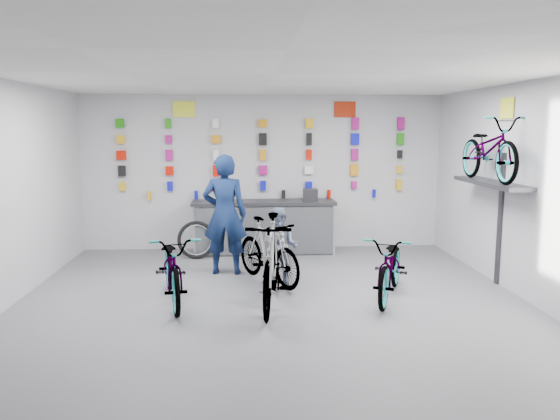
{
  "coord_description": "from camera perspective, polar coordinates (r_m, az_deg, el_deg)",
  "views": [
    {
      "loc": [
        -0.37,
        -6.67,
        2.36
      ],
      "look_at": [
        0.16,
        1.4,
        1.14
      ],
      "focal_mm": 35.0,
      "sensor_mm": 36.0,
      "label": 1
    }
  ],
  "objects": [
    {
      "name": "floor",
      "position": [
        7.08,
        -0.59,
        -10.91
      ],
      "size": [
        8.0,
        8.0,
        0.0
      ],
      "primitive_type": "plane",
      "color": "#55555B",
      "rests_on": "ground"
    },
    {
      "name": "ceiling",
      "position": [
        6.71,
        -0.63,
        14.03
      ],
      "size": [
        8.0,
        8.0,
        0.0
      ],
      "primitive_type": "plane",
      "rotation": [
        3.14,
        0.0,
        0.0
      ],
      "color": "white",
      "rests_on": "wall_back"
    },
    {
      "name": "wall_back",
      "position": [
        10.71,
        -1.81,
        3.94
      ],
      "size": [
        7.0,
        0.0,
        7.0
      ],
      "primitive_type": "plane",
      "rotation": [
        1.57,
        0.0,
        0.0
      ],
      "color": "silver",
      "rests_on": "floor"
    },
    {
      "name": "wall_front",
      "position": [
        2.82,
        4.0,
        -9.14
      ],
      "size": [
        7.0,
        0.0,
        7.0
      ],
      "primitive_type": "plane",
      "rotation": [
        -1.57,
        0.0,
        0.0
      ],
      "color": "silver",
      "rests_on": "floor"
    },
    {
      "name": "wall_right",
      "position": [
        7.76,
        26.18,
        1.31
      ],
      "size": [
        0.0,
        8.0,
        8.0
      ],
      "primitive_type": "plane",
      "rotation": [
        1.57,
        0.0,
        -1.57
      ],
      "color": "silver",
      "rests_on": "floor"
    },
    {
      "name": "counter",
      "position": [
        10.38,
        -1.69,
        -1.85
      ],
      "size": [
        2.7,
        0.66,
        1.0
      ],
      "color": "black",
      "rests_on": "floor"
    },
    {
      "name": "merch_wall",
      "position": [
        10.61,
        -1.7,
        5.64
      ],
      "size": [
        5.55,
        0.08,
        1.57
      ],
      "color": "gold",
      "rests_on": "wall_back"
    },
    {
      "name": "wall_bracket",
      "position": [
        8.74,
        21.29,
        2.09
      ],
      "size": [
        0.39,
        1.9,
        2.0
      ],
      "color": "#333338",
      "rests_on": "wall_right"
    },
    {
      "name": "sign_left",
      "position": [
        10.71,
        -10.01,
        10.35
      ],
      "size": [
        0.42,
        0.02,
        0.3
      ],
      "primitive_type": "cube",
      "color": "#F0F934",
      "rests_on": "wall_back"
    },
    {
      "name": "sign_right",
      "position": [
        10.83,
        6.8,
        10.39
      ],
      "size": [
        0.42,
        0.02,
        0.3
      ],
      "primitive_type": "cube",
      "color": "#B82B10",
      "rests_on": "wall_back"
    },
    {
      "name": "sign_side",
      "position": [
        8.76,
        22.62,
        9.8
      ],
      "size": [
        0.02,
        0.4,
        0.3
      ],
      "primitive_type": "cube",
      "color": "#F0F934",
      "rests_on": "wall_right"
    },
    {
      "name": "bike_left",
      "position": [
        7.59,
        -11.14,
        -5.89
      ],
      "size": [
        1.02,
        1.95,
        0.97
      ],
      "primitive_type": "imported",
      "rotation": [
        0.0,
        0.0,
        0.21
      ],
      "color": "gray",
      "rests_on": "floor"
    },
    {
      "name": "bike_center",
      "position": [
        7.23,
        -0.95,
        -5.46
      ],
      "size": [
        0.82,
        2.08,
        1.22
      ],
      "primitive_type": "imported",
      "rotation": [
        0.0,
        0.0,
        -0.13
      ],
      "color": "gray",
      "rests_on": "floor"
    },
    {
      "name": "bike_right",
      "position": [
        7.78,
        11.55,
        -5.75
      ],
      "size": [
        1.25,
        1.86,
        0.92
      ],
      "primitive_type": "imported",
      "rotation": [
        0.0,
        0.0,
        -0.4
      ],
      "color": "gray",
      "rests_on": "floor"
    },
    {
      "name": "bike_service",
      "position": [
        8.38,
        -1.25,
        -4.28
      ],
      "size": [
        1.24,
        1.67,
        1.0
      ],
      "primitive_type": "imported",
      "rotation": [
        0.0,
        0.0,
        0.53
      ],
      "color": "gray",
      "rests_on": "floor"
    },
    {
      "name": "bike_wall",
      "position": [
        8.66,
        21.03,
        5.96
      ],
      "size": [
        0.63,
        1.8,
        0.95
      ],
      "primitive_type": "imported",
      "color": "gray",
      "rests_on": "wall_bracket"
    },
    {
      "name": "clerk",
      "position": [
        8.86,
        -5.79,
        -0.47
      ],
      "size": [
        0.75,
        0.52,
        1.95
      ],
      "primitive_type": "imported",
      "rotation": [
        0.0,
        0.0,
        3.07
      ],
      "color": "#0E1D44",
      "rests_on": "floor"
    },
    {
      "name": "customer",
      "position": [
        8.19,
        -0.03,
        -3.87
      ],
      "size": [
        0.71,
        0.64,
        1.19
      ],
      "primitive_type": "imported",
      "rotation": [
        0.0,
        0.0,
        -0.39
      ],
      "color": "slate",
      "rests_on": "floor"
    },
    {
      "name": "spare_wheel",
      "position": [
        10.08,
        -8.74,
        -3.11
      ],
      "size": [
        0.7,
        0.22,
        0.69
      ],
      "rotation": [
        0.0,
        0.0,
        0.03
      ],
      "color": "black",
      "rests_on": "floor"
    },
    {
      "name": "register",
      "position": [
        10.37,
        3.18,
        1.61
      ],
      "size": [
        0.31,
        0.32,
        0.22
      ],
      "primitive_type": "cube",
      "rotation": [
        0.0,
        0.0,
        -0.09
      ],
      "color": "black",
      "rests_on": "counter"
    }
  ]
}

